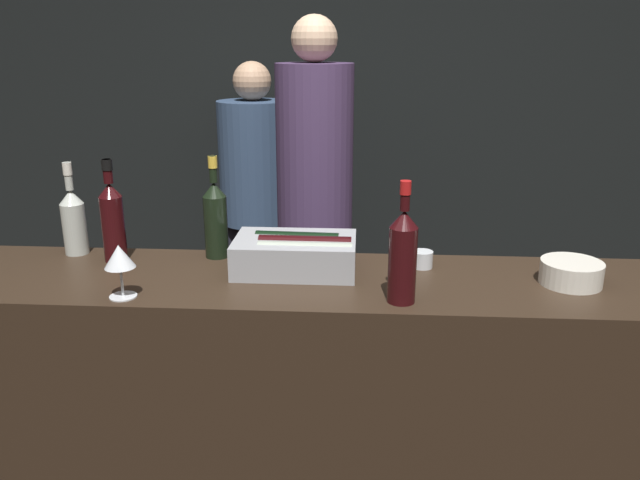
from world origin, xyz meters
TOP-DOWN VIEW (x-y plane):
  - wall_back_chalkboard at (0.00, 2.31)m, footprint 6.40×0.06m
  - bar_counter at (0.00, 0.26)m, footprint 2.57×0.51m
  - ice_bin_with_bottles at (-0.08, 0.33)m, footprint 0.39×0.25m
  - bowl_white at (0.78, 0.26)m, footprint 0.19×0.19m
  - wine_glass at (-0.57, 0.07)m, footprint 0.09×0.09m
  - candle_votive at (0.33, 0.38)m, footprint 0.07×0.07m
  - white_wine_bottle at (-0.87, 0.45)m, footprint 0.08×0.08m
  - red_wine_bottle_black_foil at (-0.71, 0.39)m, footprint 0.08×0.08m
  - champagne_bottle at (-0.37, 0.45)m, footprint 0.08×0.08m
  - red_wine_bottle_tall at (0.25, 0.09)m, footprint 0.08×0.08m
  - person_in_hoodie at (-0.09, 1.34)m, footprint 0.36×0.36m
  - person_blond_tee at (-0.47, 1.87)m, footprint 0.40×0.40m

SIDE VIEW (x-z plane):
  - bar_counter at x=0.00m, z-range 0.00..1.01m
  - person_blond_tee at x=-0.47m, z-range 0.08..1.71m
  - person_in_hoodie at x=-0.09m, z-range 0.11..1.95m
  - candle_votive at x=0.33m, z-range 1.01..1.06m
  - bowl_white at x=0.78m, z-range 1.01..1.08m
  - ice_bin_with_bottles at x=-0.08m, z-range 1.01..1.13m
  - wine_glass at x=-0.57m, z-range 1.05..1.21m
  - white_wine_bottle at x=-0.87m, z-range 0.97..1.30m
  - champagne_bottle at x=-0.37m, z-range 0.97..1.33m
  - red_wine_bottle_tall at x=0.25m, z-range 0.98..1.33m
  - red_wine_bottle_black_foil at x=-0.71m, z-range 0.98..1.33m
  - wall_back_chalkboard at x=0.00m, z-range 0.00..2.80m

